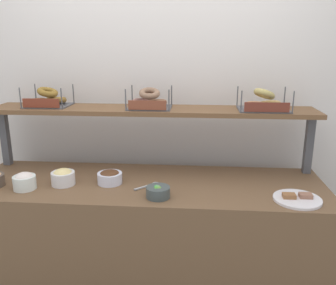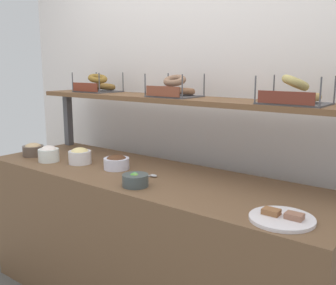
% 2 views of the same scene
% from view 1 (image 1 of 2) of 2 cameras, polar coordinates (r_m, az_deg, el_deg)
% --- Properties ---
extents(back_wall, '(3.44, 0.06, 2.40)m').
position_cam_1_polar(back_wall, '(2.70, -1.88, 4.89)').
color(back_wall, silver).
rests_on(back_wall, ground_plane).
extents(deli_counter, '(2.24, 0.70, 0.85)m').
position_cam_1_polar(deli_counter, '(2.47, -3.23, -15.59)').
color(deli_counter, brown).
rests_on(deli_counter, ground_plane).
extents(shelf_riser_left, '(0.05, 0.05, 0.40)m').
position_cam_1_polar(shelf_riser_left, '(2.80, -24.58, 0.70)').
color(shelf_riser_left, '#4C4C51').
rests_on(shelf_riser_left, deli_counter).
extents(shelf_riser_right, '(0.05, 0.05, 0.40)m').
position_cam_1_polar(shelf_riser_right, '(2.56, 21.60, -0.27)').
color(shelf_riser_right, '#4C4C51').
rests_on(shelf_riser_right, deli_counter).
extents(upper_shelf, '(2.20, 0.32, 0.03)m').
position_cam_1_polar(upper_shelf, '(2.42, -2.66, 5.18)').
color(upper_shelf, brown).
rests_on(upper_shelf, shelf_riser_left).
extents(bowl_chocolate_spread, '(0.15, 0.15, 0.09)m').
position_cam_1_polar(bowl_chocolate_spread, '(2.28, -9.29, -5.43)').
color(bowl_chocolate_spread, white).
rests_on(bowl_chocolate_spread, deli_counter).
extents(bowl_veggie_mix, '(0.14, 0.14, 0.07)m').
position_cam_1_polar(bowl_veggie_mix, '(2.05, -1.61, -7.85)').
color(bowl_veggie_mix, '#424B4B').
rests_on(bowl_veggie_mix, deli_counter).
extents(bowl_egg_salad, '(0.15, 0.15, 0.10)m').
position_cam_1_polar(bowl_egg_salad, '(2.32, -16.43, -5.28)').
color(bowl_egg_salad, white).
rests_on(bowl_egg_salad, deli_counter).
extents(bowl_cream_cheese, '(0.13, 0.13, 0.11)m').
position_cam_1_polar(bowl_cream_cheese, '(2.33, -21.98, -5.72)').
color(bowl_cream_cheese, white).
rests_on(bowl_cream_cheese, deli_counter).
extents(serving_plate_white, '(0.27, 0.27, 0.04)m').
position_cam_1_polar(serving_plate_white, '(2.15, 19.97, -8.46)').
color(serving_plate_white, white).
rests_on(serving_plate_white, deli_counter).
extents(serving_spoon_near_plate, '(0.14, 0.13, 0.01)m').
position_cam_1_polar(serving_spoon_near_plate, '(2.22, -2.80, -6.79)').
color(serving_spoon_near_plate, '#B7B7BC').
rests_on(serving_spoon_near_plate, deli_counter).
extents(bagel_basket_cinnamon_raisin, '(0.29, 0.25, 0.14)m').
position_cam_1_polar(bagel_basket_cinnamon_raisin, '(2.62, -18.67, 6.52)').
color(bagel_basket_cinnamon_raisin, '#4C4C51').
rests_on(bagel_basket_cinnamon_raisin, upper_shelf).
extents(bagel_basket_poppy, '(0.29, 0.25, 0.14)m').
position_cam_1_polar(bagel_basket_poppy, '(2.40, -3.01, 6.61)').
color(bagel_basket_poppy, '#4C4C51').
rests_on(bagel_basket_poppy, upper_shelf).
extents(bagel_basket_sesame, '(0.32, 0.26, 0.15)m').
position_cam_1_polar(bagel_basket_sesame, '(2.41, 15.00, 6.10)').
color(bagel_basket_sesame, '#4C4C51').
rests_on(bagel_basket_sesame, upper_shelf).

